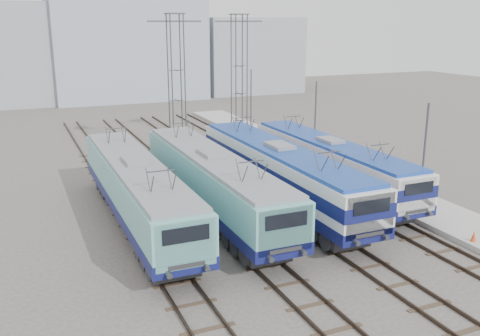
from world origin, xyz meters
name	(u,v)px	position (x,y,z in m)	size (l,w,h in m)	color
ground	(308,259)	(0.00, 0.00, 0.00)	(160.00, 160.00, 0.00)	#514C47
platform	(377,187)	(10.20, 8.00, 0.15)	(4.00, 70.00, 0.30)	#9E9E99
locomotive_far_left	(137,189)	(-6.75, 7.53, 2.30)	(2.93, 18.50, 3.48)	#10154F
locomotive_center_left	(214,180)	(-2.25, 7.35, 2.32)	(2.96, 18.68, 3.52)	#10154F
locomotive_center_right	(280,170)	(2.25, 7.46, 2.40)	(2.98, 18.86, 3.55)	#10154F
locomotive_far_right	(331,161)	(6.75, 8.69, 2.23)	(2.76, 17.44, 3.28)	#10154F
catenary_tower_west	(177,81)	(0.00, 22.00, 6.64)	(4.50, 1.20, 12.00)	#3F4247
catenary_tower_east	(239,76)	(6.50, 24.00, 6.64)	(4.50, 1.20, 12.00)	#3F4247
mast_front	(423,164)	(8.60, 2.00, 3.50)	(0.12, 0.12, 7.00)	#3F4247
mast_mid	(315,127)	(8.60, 14.00, 3.50)	(0.12, 0.12, 7.00)	#3F4247
mast_rear	(251,105)	(8.60, 26.00, 3.50)	(0.12, 0.12, 7.00)	#3F4247
safety_cone	(474,236)	(8.65, -2.10, 0.59)	(0.30, 0.30, 0.58)	#CA481B
building_center	(125,38)	(4.00, 62.00, 9.00)	(22.00, 14.00, 18.00)	#93A0B1
building_east	(246,55)	(24.00, 62.00, 6.00)	(16.00, 12.00, 12.00)	gray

